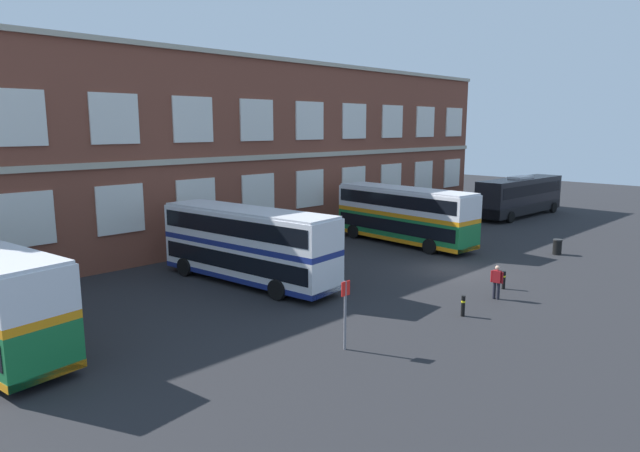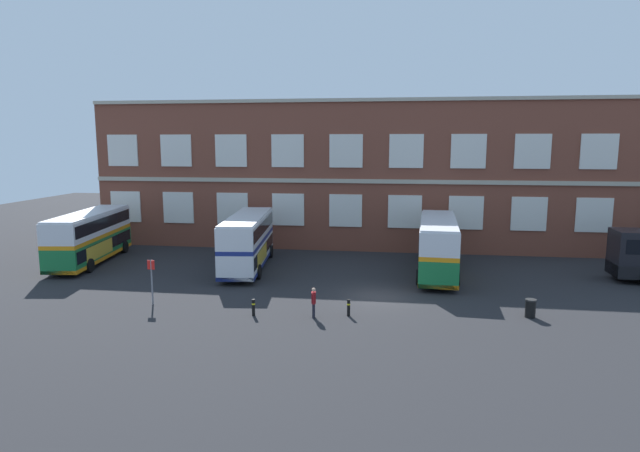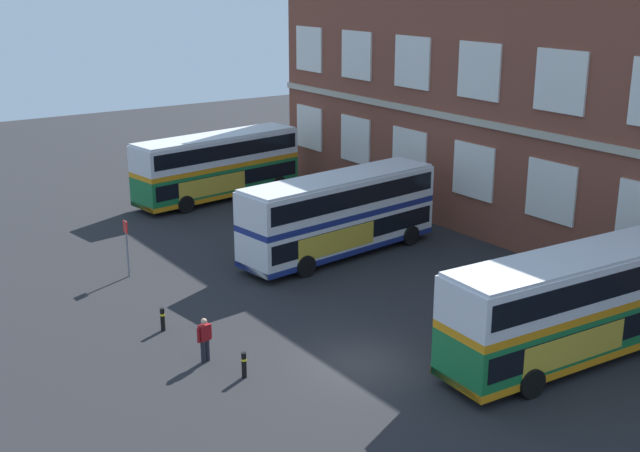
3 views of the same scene
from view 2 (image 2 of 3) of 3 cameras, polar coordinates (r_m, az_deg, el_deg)
The scene contains 10 objects.
ground_plane at distance 36.01m, azimuth 6.20°, elevation -6.61°, with size 120.00×120.00×0.00m, color #232326.
brick_terminal_building at distance 50.80m, azimuth 6.10°, elevation 5.36°, with size 51.45×8.19×13.30m.
double_decker_near at distance 46.69m, azimuth -23.22°, elevation -1.00°, with size 4.06×11.25×4.07m.
double_decker_middle at distance 41.40m, azimuth -7.69°, elevation -1.54°, with size 3.82×11.22×4.07m.
double_decker_far at distance 40.07m, azimuth 12.41°, elevation -2.02°, with size 3.34×11.13×4.07m.
waiting_passenger at distance 29.80m, azimuth -0.68°, elevation -8.00°, with size 0.30×0.64×1.70m.
bus_stand_flag at distance 33.52m, azimuth -17.44°, elevation -5.26°, with size 0.44×0.10×2.70m.
station_litter_bin at distance 32.16m, azimuth 21.44°, elevation -8.13°, with size 0.60×0.60×1.03m.
safety_bollard_west at distance 30.48m, azimuth -7.08°, elevation -8.55°, with size 0.19×0.19×0.95m.
safety_bollard_east at distance 30.24m, azimuth 3.06°, elevation -8.63°, with size 0.19×0.19×0.95m.
Camera 2 is at (1.09, -32.69, 9.60)m, focal length 30.14 mm.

